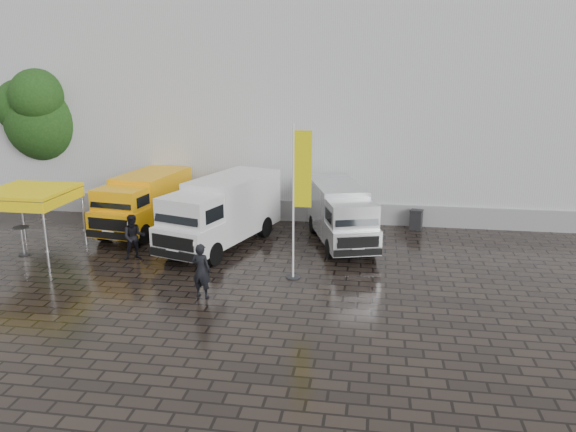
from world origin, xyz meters
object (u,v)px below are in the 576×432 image
van_yellow (144,204)px  van_white (221,214)px  wheelie_bin (416,219)px  person_tent (134,237)px  canopy_tent (29,194)px  flagpole (299,194)px  cocktail_table (23,241)px  van_silver (341,216)px  person_front (201,271)px

van_yellow → van_white: 4.39m
van_white → wheelie_bin: van_white is taller
van_white → person_tent: size_ratio=3.60×
van_yellow → van_white: van_white is taller
canopy_tent → person_tent: (4.24, 0.05, -1.60)m
flagpole → cocktail_table: size_ratio=4.71×
van_silver → person_front: van_silver is taller
van_yellow → van_silver: (8.97, -0.44, -0.05)m
van_yellow → flagpole: bearing=-23.6°
van_yellow → person_tent: 3.91m
van_yellow → person_tent: bearing=-65.2°
van_silver → wheelie_bin: size_ratio=6.14×
van_white → wheelie_bin: (8.22, 3.88, -0.95)m
van_silver → wheelie_bin: bearing=22.0°
flagpole → wheelie_bin: flagpole is taller
van_yellow → van_white: (4.09, -1.59, 0.13)m
cocktail_table → wheelie_bin: bearing=21.4°
van_yellow → canopy_tent: 5.02m
wheelie_bin → flagpole: bearing=-108.9°
van_silver → cocktail_table: 12.97m
van_white → flagpole: flagpole is taller
flagpole → wheelie_bin: (4.55, 7.00, -2.65)m
van_silver → van_yellow: bearing=160.0°
van_yellow → flagpole: flagpole is taller
van_yellow → canopy_tent: (-3.09, -3.76, 1.22)m
wheelie_bin → person_tent: person_tent is taller
canopy_tent → van_yellow: bearing=50.6°
flagpole → van_yellow: bearing=148.8°
van_white → canopy_tent: (-7.18, -2.17, 1.10)m
canopy_tent → person_tent: 4.53m
canopy_tent → person_tent: canopy_tent is taller
wheelie_bin → person_front: (-7.44, -9.17, 0.46)m
flagpole → wheelie_bin: size_ratio=5.94×
flagpole → person_front: bearing=-143.2°
van_white → cocktail_table: bearing=-145.7°
van_yellow → person_front: 8.44m
cocktail_table → person_front: bearing=-19.4°
canopy_tent → cocktail_table: size_ratio=2.57×
van_yellow → person_tent: size_ratio=3.07×
canopy_tent → person_front: bearing=-21.3°
van_yellow → flagpole: 9.27m
flagpole → canopy_tent: bearing=175.0°
wheelie_bin → cocktail_table: bearing=-144.5°
van_yellow → cocktail_table: bearing=-124.2°
van_white → cocktail_table: (-7.60, -2.33, -0.83)m
van_silver → cocktail_table: bearing=178.3°
person_front → van_white: bearing=-69.5°
canopy_tent → person_front: 8.70m
flagpole → cocktail_table: bearing=176.0°
flagpole → person_front: (-2.89, -2.16, -2.19)m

